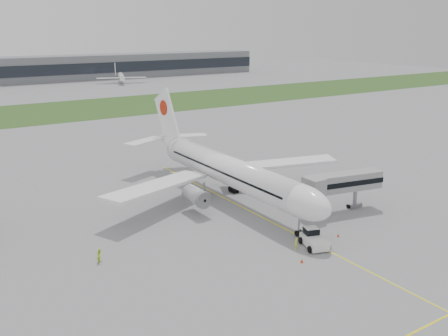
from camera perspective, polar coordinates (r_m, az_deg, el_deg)
ground at (r=86.74m, az=1.94°, el=-4.42°), size 600.00×600.00×0.00m
apron_markings at (r=82.96m, az=3.93°, el=-5.42°), size 70.00×70.00×0.04m
grass_strip at (r=194.68m, az=-18.84°, el=6.13°), size 600.00×50.00×0.02m
airliner at (r=88.82m, az=0.18°, el=-0.08°), size 48.13×53.95×17.88m
pushback_tug at (r=72.47m, az=10.20°, el=-7.95°), size 4.30×5.29×2.41m
jet_bridge at (r=84.99m, az=13.06°, el=-1.71°), size 14.83×5.64×6.76m
safety_cone_left at (r=67.70m, az=8.88°, el=-10.42°), size 0.42×0.42×0.58m
safety_cone_right at (r=76.47m, az=12.92°, el=-7.49°), size 0.38×0.38×0.52m
ground_crew_near at (r=71.27m, az=8.21°, el=-8.54°), size 0.70×0.67×1.61m
ground_crew_far at (r=68.76m, az=-13.99°, el=-9.68°), size 1.16×1.16×1.90m
distant_aircraft_right at (r=284.79m, az=-11.60°, el=9.47°), size 33.04×31.11×10.23m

